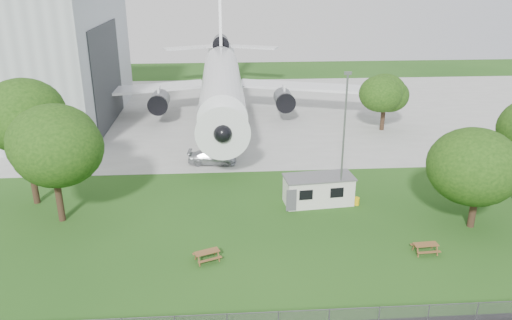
{
  "coord_description": "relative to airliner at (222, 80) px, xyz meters",
  "views": [
    {
      "loc": [
        -1.94,
        -33.17,
        19.9
      ],
      "look_at": [
        0.89,
        8.0,
        4.0
      ],
      "focal_mm": 35.0,
      "sensor_mm": 36.0,
      "label": 1
    }
  ],
  "objects": [
    {
      "name": "tree_far_apron",
      "position": [
        20.88,
        -7.61,
        -0.68
      ],
      "size": [
        6.33,
        6.33,
        7.77
      ],
      "color": "#382619",
      "rests_on": "ground"
    },
    {
      "name": "tree_east_front",
      "position": [
        20.22,
        -33.9,
        0.12
      ],
      "size": [
        7.77,
        7.77,
        9.28
      ],
      "color": "#382619",
      "rests_on": "ground"
    },
    {
      "name": "airliner",
      "position": [
        0.0,
        0.0,
        0.0
      ],
      "size": [
        46.36,
        47.73,
        17.69
      ],
      "color": "white",
      "rests_on": "ground"
    },
    {
      "name": "tree_west_small",
      "position": [
        -13.7,
        -30.5,
        0.96
      ],
      "size": [
        7.42,
        7.42,
        9.95
      ],
      "color": "#382619",
      "rests_on": "ground"
    },
    {
      "name": "picnic_east",
      "position": [
        14.89,
        -37.66,
        -5.27
      ],
      "size": [
        1.89,
        1.61,
        0.76
      ],
      "primitive_type": null,
      "rotation": [
        0.0,
        0.0,
        0.06
      ],
      "color": "brown",
      "rests_on": "ground"
    },
    {
      "name": "picnic_west",
      "position": [
        -1.34,
        -37.6,
        -5.27
      ],
      "size": [
        2.23,
        2.06,
        0.76
      ],
      "primitive_type": null,
      "rotation": [
        0.0,
        0.0,
        0.38
      ],
      "color": "brown",
      "rests_on": "ground"
    },
    {
      "name": "lamp_mast",
      "position": [
        10.2,
        -29.66,
        0.73
      ],
      "size": [
        0.16,
        0.16,
        12.0
      ],
      "primitive_type": "cylinder",
      "color": "slate",
      "rests_on": "ground"
    },
    {
      "name": "concrete_apron",
      "position": [
        2.0,
        2.14,
        -5.25
      ],
      "size": [
        120.0,
        46.0,
        0.03
      ],
      "primitive_type": "cube",
      "color": "#B7B7B2",
      "rests_on": "ground"
    },
    {
      "name": "car_ne_hatch",
      "position": [
        24.84,
        -24.18,
        -4.49
      ],
      "size": [
        4.24,
        4.77,
        1.56
      ],
      "primitive_type": "imported",
      "rotation": [
        0.0,
        0.0,
        0.65
      ],
      "color": "maroon",
      "rests_on": "ground"
    },
    {
      "name": "site_cabin",
      "position": [
        8.47,
        -28.7,
        -3.96
      ],
      "size": [
        6.87,
        3.33,
        2.62
      ],
      "color": "silver",
      "rests_on": "ground"
    },
    {
      "name": "tree_west_big",
      "position": [
        -16.98,
        -26.9,
        2.52
      ],
      "size": [
        7.77,
        7.77,
        11.69
      ],
      "color": "#382619",
      "rests_on": "ground"
    },
    {
      "name": "car_apron_van",
      "position": [
        -1.22,
        -18.31,
        -4.51
      ],
      "size": [
        5.35,
        2.52,
        1.51
      ],
      "primitive_type": "imported",
      "rotation": [
        0.0,
        0.0,
        1.49
      ],
      "color": "#B7B9BF",
      "rests_on": "ground"
    },
    {
      "name": "ground",
      "position": [
        2.0,
        -35.86,
        -5.27
      ],
      "size": [
        160.0,
        160.0,
        0.0
      ],
      "primitive_type": "plane",
      "color": "#2F5D1D"
    }
  ]
}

